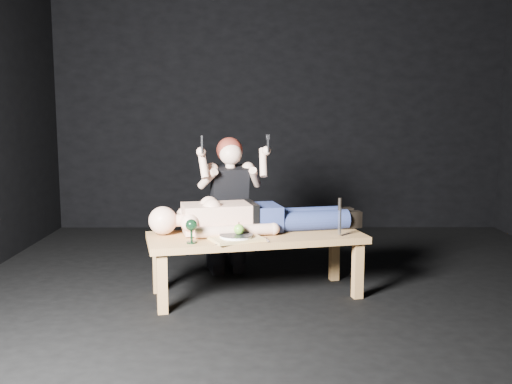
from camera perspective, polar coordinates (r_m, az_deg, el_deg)
ground at (r=4.27m, az=3.61°, el=-10.15°), size 5.00×5.00×0.00m
back_wall at (r=6.55m, az=2.26°, el=9.47°), size 5.00×0.00×5.00m
table at (r=4.21m, az=0.00°, el=-7.20°), size 1.62×0.91×0.45m
lying_man at (r=4.26m, az=0.19°, el=-2.11°), size 1.57×0.79×0.26m
kneeling_woman at (r=4.67m, az=-2.80°, el=-1.24°), size 0.76×0.82×1.16m
serving_tray at (r=3.97m, az=-1.96°, el=-4.63°), size 0.41×0.36×0.02m
plate at (r=3.96m, az=-1.96°, el=-4.36°), size 0.30×0.30×0.02m
apple at (r=3.96m, az=-1.69°, el=-3.70°), size 0.07×0.07×0.07m
goblet at (r=3.89m, az=-6.38°, el=-3.86°), size 0.09×0.09×0.16m
fork_flat at (r=3.91m, az=-3.93°, el=-4.92°), size 0.03×0.16×0.01m
knife_flat at (r=3.97m, az=1.05°, el=-4.71°), size 0.04×0.16×0.01m
spoon_flat at (r=4.03m, az=0.35°, el=-4.52°), size 0.12×0.13×0.01m
carving_knife at (r=4.12m, az=8.26°, el=-2.46°), size 0.04×0.05×0.27m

